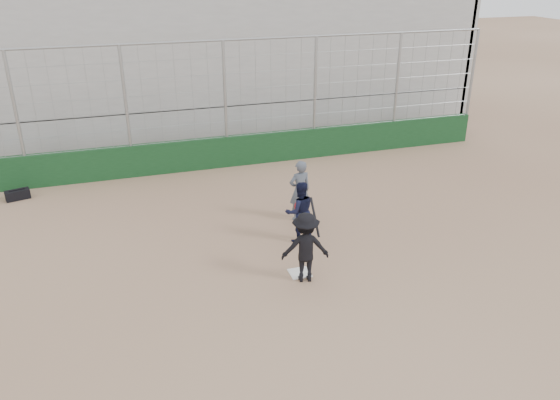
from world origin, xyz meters
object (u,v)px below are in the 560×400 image
object	(u,v)px
catcher_crouched	(300,221)
equipment_bag	(18,195)
batter_at_plate	(305,247)
umpire	(300,194)

from	to	relation	value
catcher_crouched	equipment_bag	xyz separation A→B (m)	(-6.75, 4.75, -0.38)
batter_at_plate	equipment_bag	bearing A→B (deg)	134.37
batter_at_plate	umpire	distance (m)	2.91
catcher_crouched	umpire	world-z (taller)	umpire
umpire	catcher_crouched	bearing A→B (deg)	63.06
batter_at_plate	umpire	bearing A→B (deg)	72.68
batter_at_plate	catcher_crouched	size ratio (longest dim) A/B	1.65
equipment_bag	umpire	bearing A→B (deg)	-27.01
equipment_bag	batter_at_plate	bearing A→B (deg)	-45.63
catcher_crouched	equipment_bag	size ratio (longest dim) A/B	1.51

